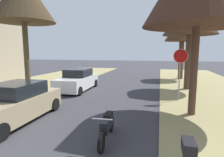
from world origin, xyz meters
TOP-DOWN VIEW (x-y plane):
  - stop_sign_far at (4.67, 9.96)m, footprint 0.81×0.29m
  - street_tree_right_mid_b at (5.57, 13.67)m, footprint 3.87×3.87m
  - street_tree_right_far at (5.64, 19.38)m, footprint 3.50×3.50m
  - parked_sedan_tan at (-2.22, 4.92)m, footprint 2.01×4.43m
  - parked_sedan_white at (-2.42, 11.46)m, footprint 2.01×4.43m
  - parked_motorcycle at (1.96, 4.12)m, footprint 0.60×2.05m
  - curbside_mailbox at (4.09, 1.90)m, footprint 0.22×0.44m

SIDE VIEW (x-z plane):
  - parked_motorcycle at x=1.96m, z-range 0.00..0.97m
  - parked_sedan_tan at x=-2.22m, z-range -0.06..1.51m
  - parked_sedan_white at x=-2.42m, z-range -0.06..1.51m
  - curbside_mailbox at x=4.09m, z-range 0.42..1.69m
  - stop_sign_far at x=4.67m, z-range 0.71..3.68m
  - street_tree_right_far at x=5.64m, z-range 1.91..8.35m
  - street_tree_right_mid_b at x=5.57m, z-range 2.00..8.81m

